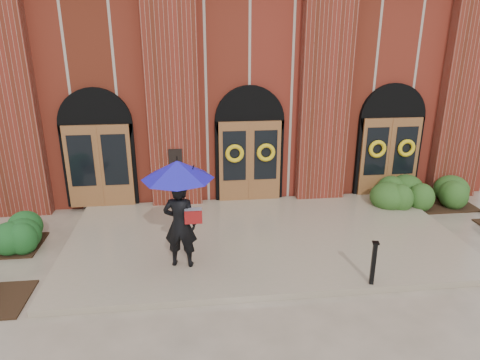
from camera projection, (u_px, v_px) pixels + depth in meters
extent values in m
plane|color=gray|center=(264.00, 243.00, 11.06)|extent=(90.00, 90.00, 0.00)
cube|color=gray|center=(263.00, 238.00, 11.18)|extent=(10.00, 5.30, 0.15)
cube|color=maroon|center=(230.00, 73.00, 18.26)|extent=(16.00, 12.00, 7.00)
cube|color=black|center=(175.00, 158.00, 12.59)|extent=(0.40, 0.05, 0.55)
cube|color=maroon|center=(7.00, 96.00, 11.72)|extent=(1.50, 0.45, 7.00)
cube|color=maroon|center=(172.00, 94.00, 12.22)|extent=(1.50, 0.45, 7.00)
cube|color=maroon|center=(325.00, 91.00, 12.71)|extent=(1.50, 0.45, 7.00)
cube|color=maroon|center=(466.00, 89.00, 13.21)|extent=(1.50, 0.45, 7.00)
cube|color=brown|center=(99.00, 166.00, 12.65)|extent=(1.90, 0.10, 2.50)
cylinder|color=black|center=(96.00, 124.00, 12.37)|extent=(2.10, 0.22, 2.10)
cube|color=brown|center=(250.00, 161.00, 13.14)|extent=(1.90, 0.10, 2.50)
cylinder|color=black|center=(249.00, 120.00, 12.86)|extent=(2.10, 0.22, 2.10)
cube|color=brown|center=(389.00, 157.00, 13.64)|extent=(1.90, 0.10, 2.50)
cylinder|color=black|center=(392.00, 117.00, 13.36)|extent=(2.10, 0.22, 2.10)
torus|color=yellow|center=(235.00, 154.00, 12.88)|extent=(0.57, 0.13, 0.57)
torus|color=yellow|center=(266.00, 153.00, 12.99)|extent=(0.57, 0.13, 0.57)
torus|color=yellow|center=(377.00, 149.00, 13.37)|extent=(0.57, 0.13, 0.57)
torus|color=yellow|center=(407.00, 148.00, 13.48)|extent=(0.57, 0.13, 0.57)
imported|color=black|center=(180.00, 224.00, 9.43)|extent=(0.81, 0.61, 2.01)
cone|color=#1B16AB|center=(177.00, 170.00, 9.01)|extent=(1.82, 1.82, 0.40)
cylinder|color=black|center=(181.00, 194.00, 9.14)|extent=(0.02, 0.02, 0.66)
cube|color=#9EA0A3|center=(193.00, 216.00, 9.22)|extent=(0.40, 0.26, 0.30)
cube|color=maroon|center=(193.00, 218.00, 9.12)|extent=(0.37, 0.10, 0.30)
cube|color=black|center=(373.00, 264.00, 8.86)|extent=(0.10, 0.10, 0.94)
cube|color=black|center=(376.00, 243.00, 8.70)|extent=(0.16, 0.16, 0.04)
ellipsoid|color=#284C1B|center=(418.00, 193.00, 13.33)|extent=(3.18, 1.27, 0.82)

